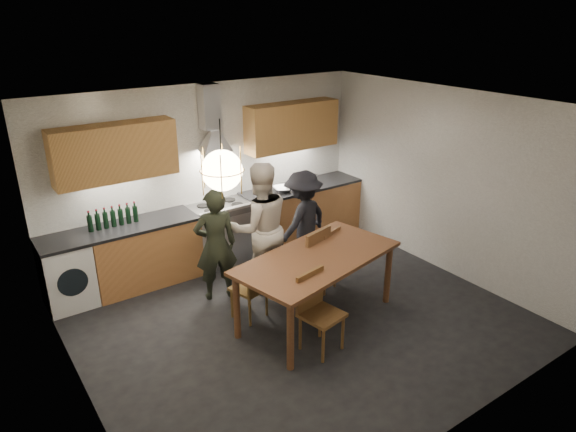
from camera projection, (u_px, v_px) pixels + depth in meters
ground at (298, 318)px, 6.33m from camera, size 5.00×5.00×0.00m
room_shell at (299, 187)px, 5.68m from camera, size 5.02×4.52×2.61m
counter_run at (223, 232)px, 7.65m from camera, size 5.00×0.62×0.90m
range_stove at (222, 233)px, 7.64m from camera, size 0.90×0.60×0.92m
wall_fixtures at (213, 137)px, 7.19m from camera, size 4.30×0.54×1.10m
pendant_lamp at (222, 170)px, 4.93m from camera, size 0.43×0.43×0.70m
dining_table at (317, 264)px, 6.05m from camera, size 2.18×1.41×0.85m
chair_back_left at (253, 285)px, 6.15m from camera, size 0.46×0.46×0.82m
chair_back_mid at (311, 259)px, 6.55m from camera, size 0.55×0.55×1.00m
chair_back_right at (324, 256)px, 6.77m from camera, size 0.52×0.52×0.90m
chair_front at (316, 306)px, 5.62m from camera, size 0.48×0.48×0.91m
person_left at (216, 245)px, 6.53m from camera, size 0.62×0.49×1.50m
person_mid at (260, 228)px, 6.71m from camera, size 0.98×0.84×1.77m
person_right at (303, 221)px, 7.32m from camera, size 1.06×0.79×1.47m
mixing_bowl at (283, 189)px, 7.98m from camera, size 0.38×0.38×0.08m
stock_pot at (312, 179)px, 8.39m from camera, size 0.22×0.22×0.12m
wine_bottles at (113, 216)px, 6.66m from camera, size 0.66×0.07×0.28m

